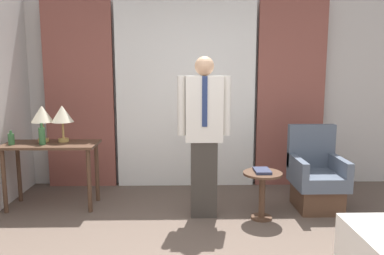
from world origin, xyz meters
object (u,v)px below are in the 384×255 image
(table_lamp_left, at_px, (42,115))
(bottle_by_lamp, at_px, (42,136))
(bottle_near_edge, at_px, (11,139))
(armchair, at_px, (316,179))
(person, at_px, (204,130))
(table_lamp_right, at_px, (62,115))
(book, at_px, (262,171))
(side_table, at_px, (262,187))
(desk, at_px, (51,154))

(table_lamp_left, bearing_deg, bottle_by_lamp, -73.54)
(table_lamp_left, relative_size, bottle_near_edge, 2.64)
(bottle_near_edge, bearing_deg, armchair, -0.67)
(table_lamp_left, xyz_separation_m, armchair, (3.28, -0.22, -0.76))
(bottle_by_lamp, height_order, armchair, bottle_by_lamp)
(person, bearing_deg, table_lamp_right, 165.14)
(bottle_near_edge, relative_size, book, 0.68)
(bottle_by_lamp, relative_size, armchair, 0.26)
(side_table, bearing_deg, person, 171.53)
(desk, relative_size, person, 0.61)
(table_lamp_left, bearing_deg, side_table, -11.93)
(desk, xyz_separation_m, table_lamp_left, (-0.12, 0.10, 0.46))
(bottle_by_lamp, distance_m, side_table, 2.59)
(armchair, bearing_deg, bottle_by_lamp, 179.37)
(table_lamp_left, bearing_deg, armchair, -3.79)
(table_lamp_right, bearing_deg, bottle_by_lamp, -135.93)
(book, bearing_deg, table_lamp_right, 167.13)
(table_lamp_right, height_order, armchair, table_lamp_right)
(desk, xyz_separation_m, book, (2.44, -0.43, -0.10))
(bottle_near_edge, relative_size, side_table, 0.31)
(bottle_by_lamp, distance_m, person, 1.89)
(side_table, relative_size, book, 2.15)
(desk, bearing_deg, bottle_by_lamp, -130.87)
(person, bearing_deg, armchair, 9.62)
(bottle_by_lamp, bearing_deg, book, -7.90)
(armchair, xyz_separation_m, side_table, (-0.71, -0.33, 0.01))
(table_lamp_left, distance_m, book, 2.68)
(armchair, bearing_deg, book, -156.48)
(table_lamp_left, distance_m, armchair, 3.37)
(table_lamp_left, height_order, armchair, table_lamp_left)
(table_lamp_left, xyz_separation_m, person, (1.93, -0.45, -0.12))
(side_table, bearing_deg, table_lamp_right, 166.87)
(table_lamp_right, relative_size, book, 1.78)
(bottle_near_edge, distance_m, bottle_by_lamp, 0.36)
(person, bearing_deg, table_lamp_left, 166.94)
(armchair, bearing_deg, side_table, -155.55)
(table_lamp_left, distance_m, person, 1.98)
(side_table, bearing_deg, book, 107.73)
(bottle_by_lamp, xyz_separation_m, person, (1.87, -0.26, 0.10))
(table_lamp_left, bearing_deg, table_lamp_right, 0.00)
(side_table, bearing_deg, bottle_by_lamp, 171.84)
(armchair, bearing_deg, bottle_near_edge, 179.33)
(table_lamp_left, height_order, bottle_near_edge, table_lamp_left)
(bottle_by_lamp, height_order, side_table, bottle_by_lamp)
(book, bearing_deg, bottle_near_edge, 172.95)
(armchair, height_order, side_table, armchair)
(person, bearing_deg, book, -7.45)
(armchair, bearing_deg, table_lamp_left, 176.21)
(table_lamp_left, relative_size, table_lamp_right, 1.00)
(armchair, xyz_separation_m, book, (-0.72, -0.31, 0.20))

